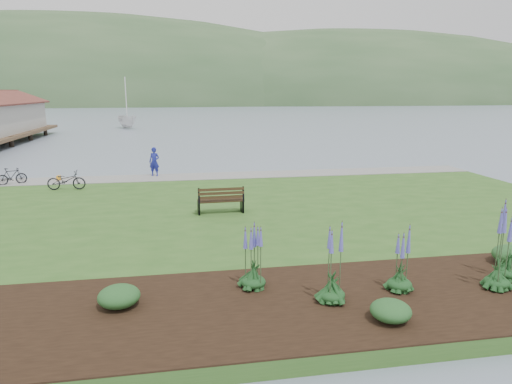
# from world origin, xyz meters

# --- Properties ---
(ground) EXTENTS (600.00, 600.00, 0.00)m
(ground) POSITION_xyz_m (0.00, 0.00, 0.00)
(ground) COLOR slate
(ground) RESTS_ON ground
(lawn) EXTENTS (34.00, 20.00, 0.40)m
(lawn) POSITION_xyz_m (0.00, -2.00, 0.20)
(lawn) COLOR #2F581F
(lawn) RESTS_ON ground
(shoreline_path) EXTENTS (34.00, 2.20, 0.03)m
(shoreline_path) POSITION_xyz_m (0.00, 6.90, 0.42)
(shoreline_path) COLOR gray
(shoreline_path) RESTS_ON lawn
(garden_bed) EXTENTS (24.00, 4.40, 0.04)m
(garden_bed) POSITION_xyz_m (3.00, -9.80, 0.42)
(garden_bed) COLOR black
(garden_bed) RESTS_ON lawn
(far_hillside) EXTENTS (580.00, 80.00, 38.00)m
(far_hillside) POSITION_xyz_m (20.00, 170.00, 0.00)
(far_hillside) COLOR #355630
(far_hillside) RESTS_ON ground
(park_bench) EXTENTS (1.87, 0.80, 1.14)m
(park_bench) POSITION_xyz_m (0.93, -1.43, 0.97)
(park_bench) COLOR black
(park_bench) RESTS_ON lawn
(person) EXTENTS (0.86, 0.73, 1.99)m
(person) POSITION_xyz_m (-2.08, 7.50, 1.39)
(person) COLOR navy
(person) RESTS_ON lawn
(bicycle_a) EXTENTS (0.71, 1.88, 0.97)m
(bicycle_a) POSITION_xyz_m (-6.30, 4.44, 0.89)
(bicycle_a) COLOR black
(bicycle_a) RESTS_ON lawn
(bicycle_b) EXTENTS (1.05, 1.52, 0.89)m
(bicycle_b) POSITION_xyz_m (-9.46, 6.32, 0.85)
(bicycle_b) COLOR black
(bicycle_b) RESTS_ON lawn
(sailboat) EXTENTS (11.62, 11.70, 23.01)m
(sailboat) POSITION_xyz_m (-7.66, 48.93, 0.00)
(sailboat) COLOR silver
(sailboat) RESTS_ON ground
(pannier) EXTENTS (0.20, 0.28, 0.29)m
(pannier) POSITION_xyz_m (-7.29, 7.01, 0.54)
(pannier) COLOR orange
(pannier) RESTS_ON lawn
(echium_0) EXTENTS (0.62, 0.62, 2.07)m
(echium_0) POSITION_xyz_m (2.71, -9.90, 1.22)
(echium_0) COLOR #163C1A
(echium_0) RESTS_ON garden_bed
(echium_1) EXTENTS (0.62, 0.62, 1.74)m
(echium_1) POSITION_xyz_m (4.56, -9.60, 1.08)
(echium_1) COLOR #163C1A
(echium_1) RESTS_ON garden_bed
(echium_2) EXTENTS (0.62, 0.62, 2.25)m
(echium_2) POSITION_xyz_m (7.72, -9.42, 1.30)
(echium_2) COLOR #163C1A
(echium_2) RESTS_ON garden_bed
(echium_4) EXTENTS (0.62, 0.62, 1.95)m
(echium_4) POSITION_xyz_m (1.02, -8.84, 1.27)
(echium_4) COLOR #163C1A
(echium_4) RESTS_ON garden_bed
(echium_5) EXTENTS (0.62, 0.62, 2.39)m
(echium_5) POSITION_xyz_m (7.02, -9.91, 1.36)
(echium_5) COLOR #163C1A
(echium_5) RESTS_ON garden_bed
(shrub_0) EXTENTS (0.96, 0.96, 0.48)m
(shrub_0) POSITION_xyz_m (-2.17, -9.32, 0.68)
(shrub_0) COLOR #1E4C21
(shrub_0) RESTS_ON garden_bed
(shrub_1) EXTENTS (0.88, 0.88, 0.44)m
(shrub_1) POSITION_xyz_m (3.65, -11.00, 0.66)
(shrub_1) COLOR #1E4C21
(shrub_1) RESTS_ON garden_bed
(shrub_2) EXTENTS (1.06, 1.06, 0.53)m
(shrub_2) POSITION_xyz_m (8.55, -8.51, 0.71)
(shrub_2) COLOR #1E4C21
(shrub_2) RESTS_ON garden_bed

